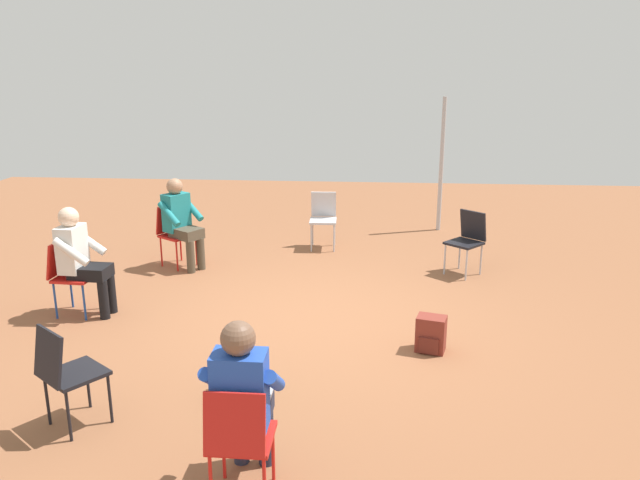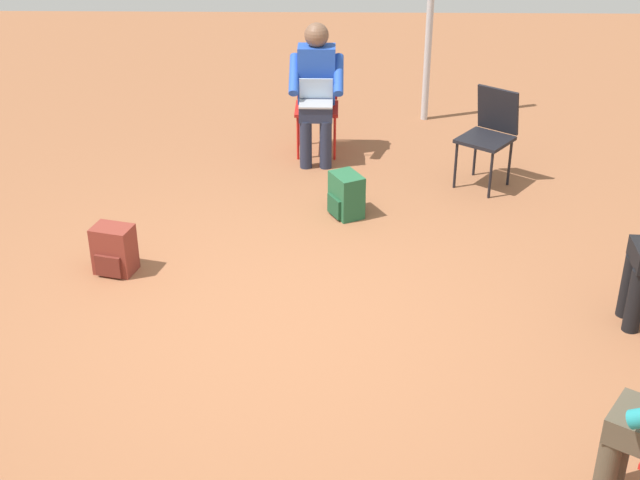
% 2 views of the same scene
% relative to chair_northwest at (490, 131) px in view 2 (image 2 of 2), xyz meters
% --- Properties ---
extents(ground_plane, '(16.60, 16.60, 0.00)m').
position_rel_chair_northwest_xyz_m(ground_plane, '(2.24, -1.71, -0.50)').
color(ground_plane, brown).
extents(chair_northwest, '(0.58, 0.57, 0.85)m').
position_rel_chair_northwest_xyz_m(chair_northwest, '(0.00, 0.00, 0.00)').
color(chair_northwest, black).
rests_on(chair_northwest, ground).
extents(chair_west, '(0.44, 0.40, 0.85)m').
position_rel_chair_northwest_xyz_m(chair_west, '(-0.76, -1.50, 0.00)').
color(chair_west, red).
rests_on(chair_west, ground).
extents(person_with_laptop, '(0.52, 0.49, 1.24)m').
position_rel_chair_northwest_xyz_m(person_with_laptop, '(-0.59, -1.50, 0.20)').
color(person_with_laptop, '#23283D').
rests_on(person_with_laptop, ground).
extents(backpack_near_laptop_user, '(0.34, 0.31, 0.36)m').
position_rel_chair_northwest_xyz_m(backpack_near_laptop_user, '(0.64, -1.23, -0.34)').
color(backpack_near_laptop_user, '#235B38').
rests_on(backpack_near_laptop_user, ground).
extents(backpack_by_empty_chair, '(0.29, 0.32, 0.36)m').
position_rel_chair_northwest_xyz_m(backpack_by_empty_chair, '(1.58, -2.91, -0.34)').
color(backpack_by_empty_chair, maroon).
rests_on(backpack_by_empty_chair, ground).
extents(tent_pole_near, '(0.07, 0.07, 2.37)m').
position_rel_chair_northwest_xyz_m(tent_pole_near, '(-1.60, -0.40, 0.69)').
color(tent_pole_near, '#B2B2B7').
rests_on(tent_pole_near, ground).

